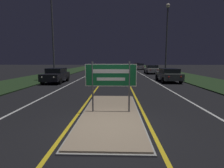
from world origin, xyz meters
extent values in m
plane|color=black|center=(0.00, 0.00, 0.00)|extent=(160.00, 160.00, 0.00)
cube|color=#999993|center=(0.00, 1.49, 0.03)|extent=(2.36, 6.55, 0.05)
cube|color=gray|center=(0.00, 1.49, 0.05)|extent=(2.24, 6.43, 0.10)
cube|color=#1E3319|center=(-9.50, 20.00, 0.04)|extent=(5.00, 100.00, 0.08)
cube|color=#1E3319|center=(9.50, 20.00, 0.04)|extent=(5.00, 100.00, 0.08)
cube|color=gold|center=(-1.37, 25.00, 0.00)|extent=(0.12, 70.00, 0.01)
cube|color=gold|center=(1.37, 25.00, 0.00)|extent=(0.12, 70.00, 0.01)
cube|color=silver|center=(-4.20, 25.00, 0.00)|extent=(0.12, 70.00, 0.01)
cube|color=silver|center=(4.20, 25.00, 0.00)|extent=(0.12, 70.00, 0.01)
cube|color=silver|center=(-7.20, 25.00, 0.00)|extent=(0.10, 70.00, 0.01)
cube|color=silver|center=(7.20, 25.00, 0.00)|extent=(0.10, 70.00, 0.01)
cylinder|color=#56565B|center=(-0.75, 1.49, 1.14)|extent=(0.07, 0.07, 2.08)
cylinder|color=#56565B|center=(0.75, 1.49, 1.14)|extent=(0.07, 0.07, 2.08)
cube|color=#146033|center=(0.00, 1.49, 1.62)|extent=(2.09, 0.04, 0.91)
cube|color=white|center=(0.00, 1.47, 1.62)|extent=(2.09, 0.00, 0.91)
cube|color=#146033|center=(0.00, 1.47, 1.62)|extent=(2.02, 0.01, 0.85)
cube|color=white|center=(0.00, 1.46, 1.78)|extent=(1.46, 0.01, 0.16)
cube|color=white|center=(0.00, 1.46, 1.46)|extent=(1.15, 0.01, 0.13)
cylinder|color=#56565B|center=(-6.44, 12.84, 4.62)|extent=(0.18, 0.18, 9.24)
cylinder|color=#56565B|center=(6.14, 16.01, 4.19)|extent=(0.18, 0.18, 8.39)
sphere|color=#F9EAC6|center=(6.14, 16.01, 8.53)|extent=(0.48, 0.48, 0.48)
cube|color=#4C514C|center=(5.55, 12.69, 0.63)|extent=(1.78, 4.28, 0.63)
cube|color=black|center=(5.55, 12.44, 1.16)|extent=(1.56, 2.23, 0.45)
sphere|color=red|center=(5.00, 10.57, 0.70)|extent=(0.14, 0.14, 0.14)
sphere|color=red|center=(6.10, 10.57, 0.70)|extent=(0.14, 0.14, 0.14)
cylinder|color=black|center=(4.70, 14.02, 0.31)|extent=(0.22, 0.62, 0.62)
cylinder|color=black|center=(6.40, 14.02, 0.31)|extent=(0.22, 0.62, 0.62)
cylinder|color=black|center=(4.70, 11.37, 0.31)|extent=(0.22, 0.62, 0.62)
cylinder|color=black|center=(6.40, 11.37, 0.31)|extent=(0.22, 0.62, 0.62)
cube|color=silver|center=(5.93, 23.63, 0.63)|extent=(1.86, 4.01, 0.59)
cube|color=black|center=(5.93, 23.39, 1.18)|extent=(1.64, 2.08, 0.51)
sphere|color=red|center=(5.36, 21.65, 0.71)|extent=(0.14, 0.14, 0.14)
sphere|color=red|center=(6.51, 21.65, 0.71)|extent=(0.14, 0.14, 0.14)
cylinder|color=black|center=(5.04, 24.88, 0.34)|extent=(0.22, 0.68, 0.68)
cylinder|color=black|center=(6.83, 24.88, 0.34)|extent=(0.22, 0.68, 0.68)
cylinder|color=black|center=(5.04, 22.39, 0.34)|extent=(0.22, 0.68, 0.68)
cylinder|color=black|center=(6.83, 22.39, 0.34)|extent=(0.22, 0.68, 0.68)
cube|color=silver|center=(5.67, 36.94, 0.63)|extent=(1.78, 4.08, 0.62)
cube|color=black|center=(5.67, 36.69, 1.19)|extent=(1.57, 2.12, 0.49)
sphere|color=red|center=(5.12, 34.92, 0.71)|extent=(0.14, 0.14, 0.14)
sphere|color=red|center=(6.22, 34.92, 0.71)|extent=(0.14, 0.14, 0.14)
cylinder|color=black|center=(4.82, 38.20, 0.32)|extent=(0.22, 0.64, 0.64)
cylinder|color=black|center=(6.52, 38.20, 0.32)|extent=(0.22, 0.64, 0.64)
cylinder|color=black|center=(4.82, 35.67, 0.32)|extent=(0.22, 0.64, 0.64)
cylinder|color=black|center=(6.52, 35.67, 0.32)|extent=(0.22, 0.64, 0.64)
cube|color=maroon|center=(5.82, 45.42, 0.68)|extent=(1.72, 4.76, 0.69)
cube|color=black|center=(5.82, 45.13, 1.23)|extent=(1.51, 2.48, 0.42)
sphere|color=red|center=(5.29, 43.06, 0.77)|extent=(0.14, 0.14, 0.14)
sphere|color=red|center=(6.36, 43.06, 0.77)|extent=(0.14, 0.14, 0.14)
cylinder|color=black|center=(5.01, 46.90, 0.34)|extent=(0.22, 0.67, 0.67)
cylinder|color=black|center=(6.64, 46.90, 0.34)|extent=(0.22, 0.67, 0.67)
cylinder|color=black|center=(5.01, 43.94, 0.34)|extent=(0.22, 0.67, 0.67)
cylinder|color=black|center=(6.64, 43.94, 0.34)|extent=(0.22, 0.67, 0.67)
cube|color=black|center=(-5.85, 11.53, 0.64)|extent=(1.72, 4.03, 0.67)
cube|color=black|center=(-5.85, 11.77, 1.21)|extent=(1.51, 2.09, 0.47)
sphere|color=white|center=(-6.39, 9.54, 0.73)|extent=(0.14, 0.14, 0.14)
sphere|color=white|center=(-5.32, 9.54, 0.73)|extent=(0.14, 0.14, 0.14)
cylinder|color=black|center=(-6.67, 10.28, 0.31)|extent=(0.22, 0.62, 0.62)
cylinder|color=black|center=(-5.03, 10.28, 0.31)|extent=(0.22, 0.62, 0.62)
cylinder|color=black|center=(-6.67, 12.78, 0.31)|extent=(0.22, 0.62, 0.62)
cylinder|color=black|center=(-5.03, 12.78, 0.31)|extent=(0.22, 0.62, 0.62)
camera|label=1|loc=(0.26, -5.55, 2.22)|focal=28.00mm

